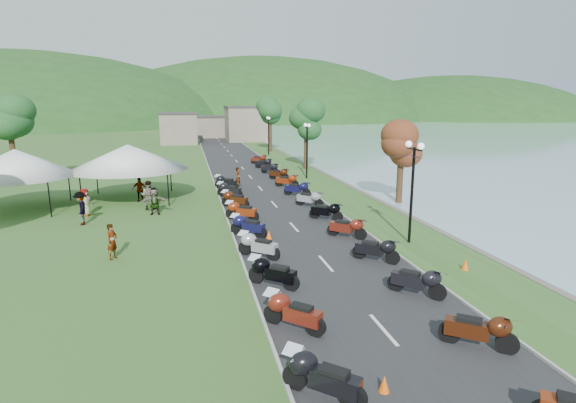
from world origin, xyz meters
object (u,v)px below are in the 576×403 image
vendor_tent_main (129,172)px  pedestrian_b (149,209)px  pedestrian_c (82,225)px  pedestrian_a (114,259)px

vendor_tent_main → pedestrian_b: bearing=-66.8°
pedestrian_b → pedestrian_c: bearing=54.2°
pedestrian_c → vendor_tent_main: bearing=154.2°
pedestrian_a → pedestrian_c: size_ratio=0.85×
vendor_tent_main → pedestrian_a: size_ratio=3.37×
pedestrian_a → pedestrian_c: (-2.65, 6.56, 0.00)m
vendor_tent_main → pedestrian_c: (-1.98, -6.60, -2.00)m
pedestrian_a → pedestrian_b: bearing=22.9°
pedestrian_a → pedestrian_b: size_ratio=0.85×
pedestrian_c → pedestrian_a: bearing=13.0°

